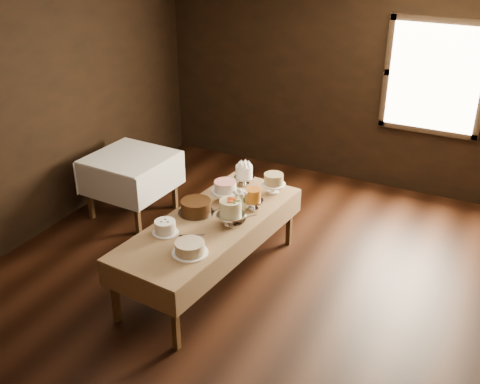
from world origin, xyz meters
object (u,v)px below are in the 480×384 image
object	(u,v)px
display_table	(210,225)
side_table	(130,163)
cake_lattice	(225,192)
cake_server_c	(218,209)
cake_server_a	(197,235)
cake_server_d	(250,216)
flower_vase	(240,216)
cake_chocolate	(196,207)
cake_swirl	(165,228)
cake_meringue	(244,176)
cake_flowers	(231,214)
cake_caramel	(253,200)
cake_cream	(190,248)
cake_speckled	(273,184)
cake_server_e	(170,223)

from	to	relation	value
display_table	side_table	size ratio (longest dim) A/B	2.39
cake_lattice	cake_server_c	distance (m)	0.24
cake_server_a	cake_server_d	size ratio (longest dim) A/B	1.00
cake_server_c	flower_vase	bearing A→B (deg)	-100.89
cake_chocolate	cake_swirl	world-z (taller)	cake_chocolate
cake_meringue	cake_flowers	xyz separation A→B (m)	(0.29, -0.88, 0.01)
cake_caramel	cake_cream	distance (m)	1.02
cake_speckled	cake_server_a	world-z (taller)	cake_speckled
cake_speckled	cake_chocolate	bearing A→B (deg)	-122.97
display_table	cake_speckled	size ratio (longest dim) A/B	7.88
cake_meringue	cake_server_a	bearing A→B (deg)	-85.37
cake_lattice	cake_swirl	xyz separation A→B (m)	(-0.19, -0.86, -0.04)
side_table	cake_lattice	bearing A→B (deg)	-12.86
cake_lattice	cake_server_e	bearing A→B (deg)	-110.39
display_table	side_table	world-z (taller)	side_table
side_table	cake_chocolate	world-z (taller)	cake_chocolate
cake_meringue	display_table	bearing A→B (deg)	-85.41
cake_swirl	cake_server_e	world-z (taller)	cake_swirl
side_table	cake_meringue	bearing A→B (deg)	3.35
side_table	cake_lattice	distance (m)	1.55
cake_meringue	cake_speckled	size ratio (longest dim) A/B	0.82
cake_swirl	flower_vase	xyz separation A→B (m)	(0.54, 0.52, 0.01)
side_table	cake_server_d	bearing A→B (deg)	-15.97
display_table	cake_swirl	size ratio (longest dim) A/B	9.11
side_table	cake_chocolate	size ratio (longest dim) A/B	2.31
cake_speckled	flower_vase	size ratio (longest dim) A/B	2.03
cake_caramel	cake_server_a	distance (m)	0.76
cake_cream	cake_server_c	xyz separation A→B (m)	(-0.18, 0.85, -0.05)
side_table	cake_server_e	distance (m)	1.62
cake_chocolate	cake_cream	world-z (taller)	cake_chocolate
cake_flowers	cake_cream	bearing A→B (deg)	-98.24
cake_server_a	cake_meringue	bearing A→B (deg)	63.22
flower_vase	cake_cream	bearing A→B (deg)	-101.17
cake_speckled	cake_server_a	xyz separation A→B (m)	(-0.28, -1.16, -0.10)
cake_caramel	cake_swirl	world-z (taller)	cake_caramel
cake_chocolate	cake_swirl	xyz separation A→B (m)	(-0.06, -0.47, -0.01)
cake_lattice	cake_cream	xyz separation A→B (m)	(0.21, -1.06, -0.04)
display_table	side_table	xyz separation A→B (m)	(-1.59, 0.80, 0.05)
cake_chocolate	cake_server_e	size ratio (longest dim) A/B	1.75
cake_server_a	cake_server_d	xyz separation A→B (m)	(0.29, 0.57, 0.00)
cake_caramel	cake_flowers	xyz separation A→B (m)	(-0.05, -0.39, 0.02)
cake_server_d	cake_chocolate	bearing A→B (deg)	152.06
cake_cream	flower_vase	distance (m)	0.73
cake_flowers	cake_swirl	size ratio (longest dim) A/B	1.12
cake_lattice	cake_server_e	size ratio (longest dim) A/B	1.39
cake_swirl	cake_server_e	size ratio (longest dim) A/B	1.06
cake_server_e	cake_chocolate	bearing A→B (deg)	106.99
cake_caramel	cake_server_c	bearing A→B (deg)	-154.03
side_table	cake_caramel	distance (m)	1.91
cake_server_c	cake_server_d	xyz separation A→B (m)	(0.36, 0.01, 0.00)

